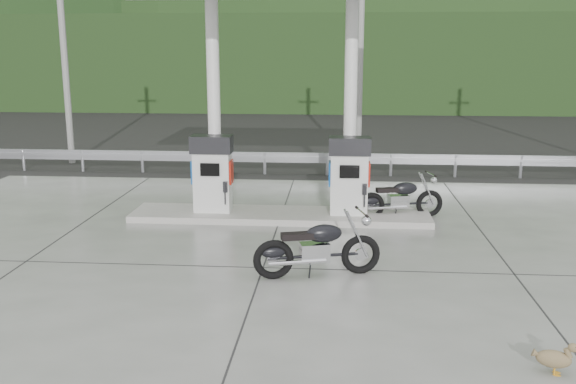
# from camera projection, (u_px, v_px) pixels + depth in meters

# --- Properties ---
(ground) EXTENTS (160.00, 160.00, 0.00)m
(ground) POSITION_uv_depth(u_px,v_px,m) (269.00, 252.00, 12.71)
(ground) COLOR black
(ground) RESTS_ON ground
(forecourt_apron) EXTENTS (18.00, 14.00, 0.02)m
(forecourt_apron) POSITION_uv_depth(u_px,v_px,m) (269.00, 251.00, 12.71)
(forecourt_apron) COLOR slate
(forecourt_apron) RESTS_ON ground
(pump_island) EXTENTS (7.00, 1.40, 0.15)m
(pump_island) POSITION_uv_depth(u_px,v_px,m) (280.00, 215.00, 15.12)
(pump_island) COLOR gray
(pump_island) RESTS_ON forecourt_apron
(gas_pump_left) EXTENTS (0.95, 0.55, 1.80)m
(gas_pump_left) POSITION_uv_depth(u_px,v_px,m) (212.00, 174.00, 15.03)
(gas_pump_left) COLOR silver
(gas_pump_left) RESTS_ON pump_island
(gas_pump_right) EXTENTS (0.95, 0.55, 1.80)m
(gas_pump_right) POSITION_uv_depth(u_px,v_px,m) (349.00, 176.00, 14.79)
(gas_pump_right) COLOR silver
(gas_pump_right) RESTS_ON pump_island
(canopy_column_left) EXTENTS (0.30, 0.30, 5.00)m
(canopy_column_left) POSITION_uv_depth(u_px,v_px,m) (214.00, 104.00, 15.07)
(canopy_column_left) COLOR white
(canopy_column_left) RESTS_ON pump_island
(canopy_column_right) EXTENTS (0.30, 0.30, 5.00)m
(canopy_column_right) POSITION_uv_depth(u_px,v_px,m) (350.00, 105.00, 14.82)
(canopy_column_right) COLOR white
(canopy_column_right) RESTS_ON pump_island
(guardrail) EXTENTS (26.00, 0.16, 1.42)m
(guardrail) POSITION_uv_depth(u_px,v_px,m) (296.00, 153.00, 20.34)
(guardrail) COLOR #97999F
(guardrail) RESTS_ON ground
(road) EXTENTS (60.00, 7.00, 0.01)m
(road) POSITION_uv_depth(u_px,v_px,m) (302.00, 156.00, 23.90)
(road) COLOR black
(road) RESTS_ON ground
(utility_pole_a) EXTENTS (0.22, 0.22, 8.00)m
(utility_pole_a) POSITION_uv_depth(u_px,v_px,m) (64.00, 47.00, 21.69)
(utility_pole_a) COLOR gray
(utility_pole_a) RESTS_ON ground
(utility_pole_b) EXTENTS (0.22, 0.22, 8.00)m
(utility_pole_b) POSITION_uv_depth(u_px,v_px,m) (360.00, 47.00, 20.92)
(utility_pole_b) COLOR gray
(utility_pole_b) RESTS_ON ground
(tree_band) EXTENTS (80.00, 6.00, 6.00)m
(tree_band) POSITION_uv_depth(u_px,v_px,m) (319.00, 63.00, 41.23)
(tree_band) COLOR black
(tree_band) RESTS_ON ground
(forested_hills) EXTENTS (100.00, 40.00, 140.00)m
(forested_hills) POSITION_uv_depth(u_px,v_px,m) (327.00, 85.00, 71.07)
(forested_hills) COLOR black
(forested_hills) RESTS_ON ground
(motorcycle_left) EXTENTS (2.23, 1.20, 1.01)m
(motorcycle_left) POSITION_uv_depth(u_px,v_px,m) (318.00, 248.00, 11.21)
(motorcycle_left) COLOR black
(motorcycle_left) RESTS_ON forecourt_apron
(motorcycle_right) EXTENTS (2.04, 1.07, 0.92)m
(motorcycle_right) POSITION_uv_depth(u_px,v_px,m) (401.00, 199.00, 15.08)
(motorcycle_right) COLOR black
(motorcycle_right) RESTS_ON forecourt_apron
(duck) EXTENTS (0.54, 0.27, 0.37)m
(duck) POSITION_uv_depth(u_px,v_px,m) (553.00, 359.00, 7.89)
(duck) COLOR brown
(duck) RESTS_ON forecourt_apron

